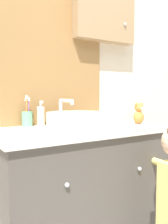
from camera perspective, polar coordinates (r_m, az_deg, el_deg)
name	(u,v)px	position (r m, az deg, el deg)	size (l,w,h in m)	color
wall_back	(62,65)	(1.85, -5.15, 10.72)	(3.20, 0.18, 2.50)	beige
vanity_counter	(81,193)	(1.69, -0.59, -17.99)	(1.11, 0.55, 0.86)	#4C4742
sink_basin	(76,120)	(1.54, -1.95, -1.78)	(0.36, 0.41, 0.18)	white
toothbrush_holder	(27,118)	(1.64, -12.87, -1.40)	(0.07, 0.07, 0.20)	#66B27F
soap_dispenser	(41,116)	(1.65, -9.82, -0.87)	(0.05, 0.05, 0.17)	beige
teddy_bear	(139,114)	(1.79, 12.41, -0.40)	(0.08, 0.07, 0.15)	orange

